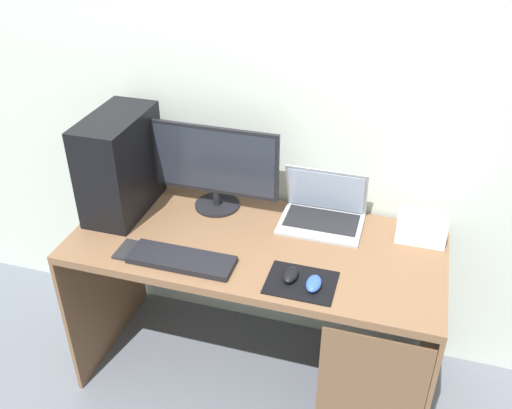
# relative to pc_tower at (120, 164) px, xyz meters

# --- Properties ---
(ground_plane) EXTENTS (8.00, 8.00, 0.00)m
(ground_plane) POSITION_rel_pc_tower_xyz_m (0.64, -0.08, -1.00)
(ground_plane) COLOR slate
(wall_back) EXTENTS (4.00, 0.05, 2.60)m
(wall_back) POSITION_rel_pc_tower_xyz_m (0.64, 0.30, 0.30)
(wall_back) COLOR beige
(wall_back) RESTS_ON ground_plane
(desk) EXTENTS (1.54, 0.68, 0.78)m
(desk) POSITION_rel_pc_tower_xyz_m (0.66, -0.09, -0.38)
(desk) COLOR brown
(desk) RESTS_ON ground_plane
(pc_tower) EXTENTS (0.21, 0.42, 0.44)m
(pc_tower) POSITION_rel_pc_tower_xyz_m (0.00, 0.00, 0.00)
(pc_tower) COLOR black
(pc_tower) RESTS_ON desk
(monitor) EXTENTS (0.57, 0.20, 0.40)m
(monitor) POSITION_rel_pc_tower_xyz_m (0.39, 0.12, -0.02)
(monitor) COLOR black
(monitor) RESTS_ON desk
(laptop) EXTENTS (0.35, 0.25, 0.24)m
(laptop) POSITION_rel_pc_tower_xyz_m (0.87, 0.14, -0.17)
(laptop) COLOR #9EA3A8
(laptop) RESTS_ON desk
(projector) EXTENTS (0.20, 0.14, 0.10)m
(projector) POSITION_rel_pc_tower_xyz_m (1.29, 0.14, -0.17)
(projector) COLOR white
(projector) RESTS_ON desk
(keyboard) EXTENTS (0.42, 0.14, 0.02)m
(keyboard) POSITION_rel_pc_tower_xyz_m (0.40, -0.30, -0.21)
(keyboard) COLOR black
(keyboard) RESTS_ON desk
(mousepad) EXTENTS (0.26, 0.20, 0.00)m
(mousepad) POSITION_rel_pc_tower_xyz_m (0.88, -0.29, -0.22)
(mousepad) COLOR black
(mousepad) RESTS_ON desk
(mouse_left) EXTENTS (0.06, 0.10, 0.03)m
(mouse_left) POSITION_rel_pc_tower_xyz_m (0.83, -0.28, -0.20)
(mouse_left) COLOR black
(mouse_left) RESTS_ON mousepad
(mouse_right) EXTENTS (0.06, 0.10, 0.03)m
(mouse_right) POSITION_rel_pc_tower_xyz_m (0.93, -0.30, -0.20)
(mouse_right) COLOR #2D51B2
(mouse_right) RESTS_ON mousepad
(cell_phone) EXTENTS (0.07, 0.13, 0.01)m
(cell_phone) POSITION_rel_pc_tower_xyz_m (0.16, -0.29, -0.22)
(cell_phone) COLOR #232326
(cell_phone) RESTS_ON desk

